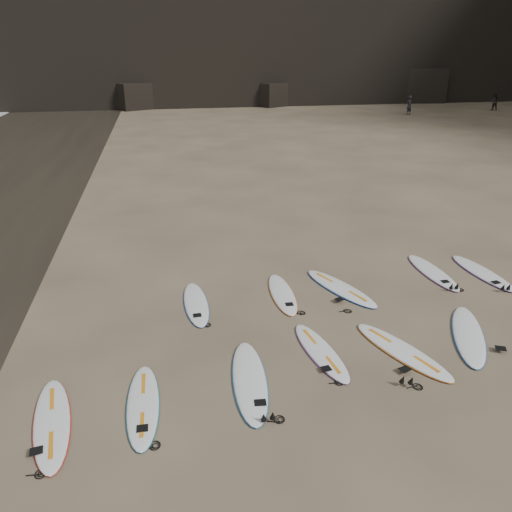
{
  "coord_description": "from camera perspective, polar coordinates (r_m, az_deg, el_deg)",
  "views": [
    {
      "loc": [
        -3.52,
        -8.21,
        6.02
      ],
      "look_at": [
        -1.54,
        2.2,
        1.5
      ],
      "focal_mm": 35.0,
      "sensor_mm": 36.0,
      "label": 1
    }
  ],
  "objects": [
    {
      "name": "ground",
      "position": [
        10.78,
        10.46,
        -11.31
      ],
      "size": [
        240.0,
        240.0,
        0.0
      ],
      "primitive_type": "plane",
      "color": "#897559",
      "rests_on": "ground"
    },
    {
      "name": "surfboard_0",
      "position": [
        9.58,
        -12.8,
        -16.19
      ],
      "size": [
        0.58,
        2.36,
        0.08
      ],
      "primitive_type": "ellipsoid",
      "rotation": [
        0.0,
        0.0,
        -0.01
      ],
      "color": "white",
      "rests_on": "ground"
    },
    {
      "name": "surfboard_1",
      "position": [
        9.92,
        -0.74,
        -13.95
      ],
      "size": [
        0.86,
        2.69,
        0.1
      ],
      "primitive_type": "ellipsoid",
      "rotation": [
        0.0,
        0.0,
        -0.09
      ],
      "color": "white",
      "rests_on": "ground"
    },
    {
      "name": "surfboard_2",
      "position": [
        10.8,
        7.42,
        -10.75
      ],
      "size": [
        0.89,
        2.38,
        0.08
      ],
      "primitive_type": "ellipsoid",
      "rotation": [
        0.0,
        0.0,
        0.15
      ],
      "color": "white",
      "rests_on": "ground"
    },
    {
      "name": "surfboard_3",
      "position": [
        11.16,
        16.36,
        -10.32
      ],
      "size": [
        1.55,
        2.63,
        0.09
      ],
      "primitive_type": "ellipsoid",
      "rotation": [
        0.0,
        0.0,
        0.39
      ],
      "color": "white",
      "rests_on": "ground"
    },
    {
      "name": "surfboard_4",
      "position": [
        12.2,
        23.11,
        -8.27
      ],
      "size": [
        1.73,
        2.67,
        0.1
      ],
      "primitive_type": "ellipsoid",
      "rotation": [
        0.0,
        0.0,
        -0.45
      ],
      "color": "white",
      "rests_on": "ground"
    },
    {
      "name": "surfboard_5",
      "position": [
        12.61,
        -6.87,
        -5.39
      ],
      "size": [
        0.63,
        2.37,
        0.08
      ],
      "primitive_type": "ellipsoid",
      "rotation": [
        0.0,
        0.0,
        0.03
      ],
      "color": "white",
      "rests_on": "ground"
    },
    {
      "name": "surfboard_6",
      "position": [
        13.01,
        3.02,
        -4.29
      ],
      "size": [
        0.64,
        2.37,
        0.08
      ],
      "primitive_type": "ellipsoid",
      "rotation": [
        0.0,
        0.0,
        -0.03
      ],
      "color": "white",
      "rests_on": "ground"
    },
    {
      "name": "surfboard_7",
      "position": [
        13.46,
        9.64,
        -3.6
      ],
      "size": [
        1.57,
        2.68,
        0.09
      ],
      "primitive_type": "ellipsoid",
      "rotation": [
        0.0,
        0.0,
        0.38
      ],
      "color": "white",
      "rests_on": "ground"
    },
    {
      "name": "surfboard_8",
      "position": [
        15.05,
        19.52,
        -1.71
      ],
      "size": [
        0.68,
        2.55,
        0.09
      ],
      "primitive_type": "ellipsoid",
      "rotation": [
        0.0,
        0.0,
        0.03
      ],
      "color": "white",
      "rests_on": "ground"
    },
    {
      "name": "surfboard_9",
      "position": [
        15.54,
        24.44,
        -1.71
      ],
      "size": [
        0.82,
        2.59,
        0.09
      ],
      "primitive_type": "ellipsoid",
      "rotation": [
        0.0,
        0.0,
        0.08
      ],
      "color": "white",
      "rests_on": "ground"
    },
    {
      "name": "surfboard_11",
      "position": [
        9.67,
        -22.31,
        -17.15
      ],
      "size": [
        0.98,
        2.54,
        0.09
      ],
      "primitive_type": "ellipsoid",
      "rotation": [
        0.0,
        0.0,
        0.16
      ],
      "color": "white",
      "rests_on": "ground"
    },
    {
      "name": "person_a",
      "position": [
        49.47,
        17.1,
        16.14
      ],
      "size": [
        0.72,
        0.61,
        1.68
      ],
      "primitive_type": "imported",
      "rotation": [
        0.0,
        0.0,
        3.55
      ],
      "color": "black",
      "rests_on": "ground"
    },
    {
      "name": "person_b",
      "position": [
        55.77,
        25.55,
        15.64
      ],
      "size": [
        0.93,
        0.79,
        1.66
      ],
      "primitive_type": "imported",
      "rotation": [
        0.0,
        0.0,
        2.92
      ],
      "color": "black",
      "rests_on": "ground"
    }
  ]
}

